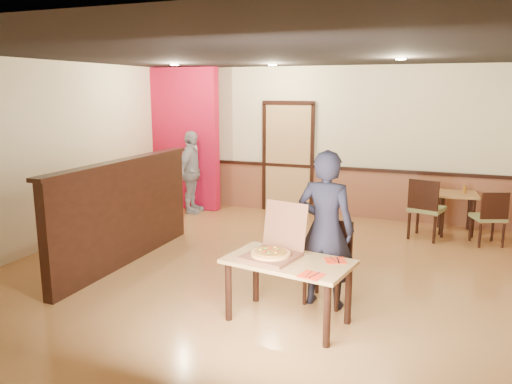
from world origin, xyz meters
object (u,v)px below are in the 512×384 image
main_table (288,270)px  side_chair_right (490,216)px  side_chair_left (426,206)px  passerby (191,172)px  pizza_box (273,251)px  side_table (457,203)px  diner (325,229)px  condiment (464,189)px  diner_chair (329,258)px

main_table → side_chair_right: side_chair_right is taller
side_chair_left → passerby: (-4.34, 0.26, 0.26)m
side_chair_left → pizza_box: bearing=84.5°
side_table → diner: (-1.40, -3.63, 0.36)m
side_chair_left → passerby: passerby is taller
side_table → condiment: condiment is taller
main_table → diner_chair: (0.27, 0.70, -0.07)m
condiment → main_table: bearing=-112.6°
diner → condiment: diner is taller
side_chair_right → main_table: bearing=38.9°
side_chair_right → diner: bearing=37.7°
diner_chair → side_table: diner_chair is taller
diner_chair → pizza_box: 0.84m
diner_chair → pizza_box: (-0.44, -0.67, 0.24)m
passerby → diner_chair: bearing=-137.4°
side_table → pizza_box: 4.54m
passerby → pizza_box: 4.83m
side_chair_left → diner: diner is taller
diner_chair → side_chair_right: bearing=65.1°
side_chair_left → passerby: 4.35m
side_chair_right → diner: diner is taller
main_table → diner_chair: 0.76m
diner → condiment: bearing=-109.3°
main_table → condiment: size_ratio=10.06×
passerby → condiment: size_ratio=11.82×
passerby → condiment: 4.92m
passerby → side_table: bearing=-90.7°
side_chair_right → side_chair_left: bearing=-19.9°
side_table → pizza_box: size_ratio=0.99×
side_chair_right → pizza_box: bearing=36.6°
pizza_box → side_chair_right: bearing=69.1°
side_chair_left → side_chair_right: side_chair_left is taller
diner_chair → side_table: 3.75m
side_table → pizza_box: (-1.82, -4.16, 0.23)m
main_table → passerby: (-3.17, 3.82, 0.23)m
diner_chair → condiment: size_ratio=6.79×
diner_chair → diner: size_ratio=0.53×
condiment → side_table: bearing=177.7°
diner_chair → side_chair_left: bearing=80.3°
side_chair_right → side_table: side_chair_right is taller
side_chair_left → diner: (-0.93, -3.01, 0.33)m
main_table → condiment: 4.54m
pizza_box → condiment: bearing=77.1°
side_chair_right → passerby: 5.30m
side_table → passerby: bearing=-175.6°
main_table → diner_chair: size_ratio=1.48×
main_table → side_chair_left: size_ratio=1.37×
diner_chair → side_chair_right: (1.85, 2.88, -0.03)m
main_table → pizza_box: size_ratio=1.99×
side_table → diner: bearing=-111.0°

